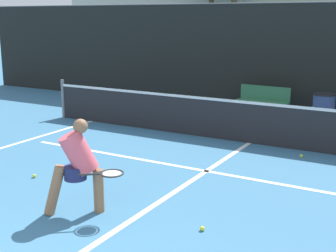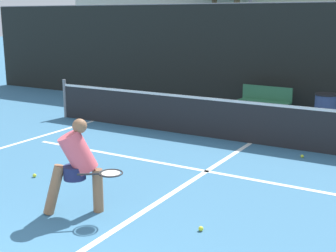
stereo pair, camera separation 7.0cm
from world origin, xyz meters
name	(u,v)px [view 2 (the right image)]	position (x,y,z in m)	size (l,w,h in m)	color
court_service_line	(207,171)	(0.00, 5.34, 0.00)	(8.25, 0.10, 0.01)	white
court_center_mark	(181,187)	(0.00, 4.38, 0.00)	(0.10, 6.46, 0.01)	white
net	(251,121)	(0.00, 7.60, 0.51)	(11.09, 0.09, 1.07)	slate
fence_back	(298,60)	(0.00, 11.18, 1.58)	(24.00, 0.06, 3.17)	black
player_practicing	(77,164)	(-0.79, 2.74, 0.74)	(1.21, 0.71, 1.40)	#8C6042
tennis_ball_scattered_2	(34,175)	(-2.49, 3.50, 0.03)	(0.07, 0.07, 0.07)	#D1E033
tennis_ball_scattered_4	(302,156)	(1.30, 7.08, 0.03)	(0.07, 0.07, 0.07)	#D1E033
tennis_ball_scattered_5	(201,229)	(1.00, 3.09, 0.03)	(0.07, 0.07, 0.07)	#D1E033
courtside_bench	(265,101)	(-0.68, 10.50, 0.46)	(1.50, 0.48, 0.86)	#33724C
trash_bin	(325,109)	(1.03, 10.28, 0.42)	(0.58, 0.58, 0.83)	#384C7F
parked_car	(292,83)	(-0.83, 13.71, 0.55)	(1.62, 4.41, 1.31)	#B7B7BC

